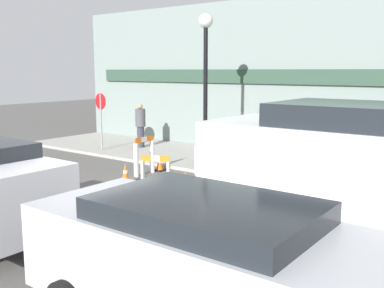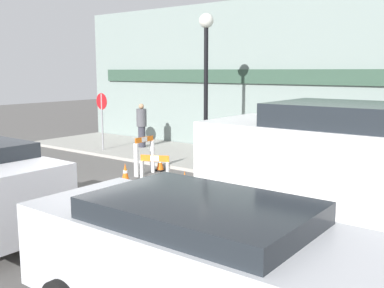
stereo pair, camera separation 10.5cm
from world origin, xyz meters
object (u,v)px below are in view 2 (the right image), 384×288
Objects in this scene: work_van at (365,174)px; person_worker at (247,160)px; streetlamp_post at (206,68)px; stop_sign at (102,112)px; person_pedestrian at (142,124)px; parked_car_2 at (200,259)px.

person_worker is at bearing 155.12° from work_van.
streetlamp_post reaches higher than stop_sign.
person_worker is at bearing 144.53° from person_pedestrian.
person_pedestrian is at bearing 153.16° from work_van.
person_pedestrian is at bearing 163.78° from streetlamp_post.
person_worker is 0.41× the size of parked_car_2.
work_van is at bearing 145.40° from person_pedestrian.
streetlamp_post is at bearing 147.25° from work_van.
person_pedestrian is at bearing 136.86° from parked_car_2.
streetlamp_post reaches higher than work_van.
person_pedestrian is (-6.72, 3.53, 0.02)m from person_worker.
parked_car_2 is 3.63m from work_van.
work_van is (5.96, -3.84, -1.74)m from streetlamp_post.
stop_sign is 0.38× the size of work_van.
work_van reaches higher than stop_sign.
stop_sign is at bearing 143.74° from parked_car_2.
parked_car_2 is (5.24, -7.37, -2.17)m from streetlamp_post.
work_van reaches higher than parked_car_2.
person_pedestrian is 0.38× the size of parked_car_2.
parked_car_2 is at bearing -54.60° from streetlamp_post.
work_van is at bearing 165.25° from stop_sign.
parked_car_2 is at bearing 129.09° from person_pedestrian.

